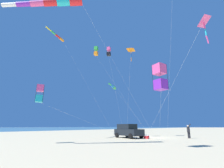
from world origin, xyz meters
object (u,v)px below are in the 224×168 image
(kite_delta_black_fish_shape, at_px, (203,22))
(kite_box_long_streamer_left, at_px, (96,51))
(kite_box_striped_overhead, at_px, (109,52))
(person_adult_flyer, at_px, (188,130))
(kite_windsock_red_high_left, at_px, (55,3))
(person_child_grey_jacket, at_px, (130,130))
(parked_car, at_px, (128,131))
(kite_windsock_long_streamer_right, at_px, (58,37))
(cooler_box, at_px, (146,137))
(kite_windsock_orange_high_right, at_px, (113,87))
(person_child_green_jacket, at_px, (136,130))
(kite_box_magenta_far_left, at_px, (40,93))
(person_bystander_far, at_px, (118,131))
(kite_box_small_distant, at_px, (160,77))
(kite_delta_checkered_midright, at_px, (131,50))

(kite_delta_black_fish_shape, distance_m, kite_box_long_streamer_left, 20.62)
(kite_box_striped_overhead, bearing_deg, kite_delta_black_fish_shape, -22.25)
(person_adult_flyer, distance_m, kite_box_long_streamer_left, 20.92)
(kite_windsock_red_high_left, bearing_deg, person_child_grey_jacket, 96.30)
(parked_car, bearing_deg, kite_windsock_long_streamer_right, -140.10)
(parked_car, relative_size, person_child_grey_jacket, 3.10)
(person_child_grey_jacket, bearing_deg, cooler_box, -49.08)
(kite_windsock_red_high_left, height_order, kite_box_long_streamer_left, kite_box_long_streamer_left)
(kite_box_long_streamer_left, bearing_deg, kite_windsock_orange_high_right, 84.71)
(person_child_green_jacket, height_order, kite_box_magenta_far_left, kite_box_magenta_far_left)
(kite_box_magenta_far_left, bearing_deg, person_bystander_far, 95.02)
(person_adult_flyer, height_order, kite_box_long_streamer_left, kite_box_long_streamer_left)
(person_child_green_jacket, height_order, kite_delta_black_fish_shape, kite_delta_black_fish_shape)
(kite_box_magenta_far_left, bearing_deg, kite_box_long_streamer_left, 107.22)
(kite_box_long_streamer_left, bearing_deg, kite_windsock_long_streamer_right, -95.76)
(kite_delta_black_fish_shape, xyz_separation_m, kite_box_small_distant, (-3.59, -1.40, -4.59))
(kite_box_small_distant, distance_m, kite_box_long_streamer_left, 20.09)
(kite_windsock_long_streamer_right, relative_size, kite_windsock_red_high_left, 0.82)
(kite_windsock_red_high_left, bearing_deg, kite_box_small_distant, 27.31)
(kite_delta_checkered_midright, bearing_deg, parked_car, -75.64)
(kite_box_magenta_far_left, relative_size, kite_box_long_streamer_left, 0.85)
(cooler_box, bearing_deg, person_child_green_jacket, 125.82)
(person_bystander_far, relative_size, kite_box_magenta_far_left, 0.10)
(person_adult_flyer, bearing_deg, kite_windsock_orange_high_right, 169.98)
(kite_windsock_red_high_left, bearing_deg, kite_box_long_streamer_left, 113.41)
(parked_car, height_order, kite_box_small_distant, kite_box_small_distant)
(cooler_box, bearing_deg, kite_box_magenta_far_left, -117.64)
(kite_box_magenta_far_left, height_order, kite_box_striped_overhead, kite_box_striped_overhead)
(kite_windsock_red_high_left, distance_m, kite_box_striped_overhead, 11.92)
(cooler_box, bearing_deg, person_bystander_far, 146.22)
(cooler_box, height_order, person_child_green_jacket, person_child_green_jacket)
(person_bystander_far, height_order, kite_delta_checkered_midright, kite_delta_checkered_midright)
(person_bystander_far, bearing_deg, kite_box_magenta_far_left, -84.98)
(kite_windsock_red_high_left, bearing_deg, cooler_box, 71.02)
(kite_box_magenta_far_left, relative_size, kite_windsock_orange_high_right, 1.43)
(kite_box_magenta_far_left, distance_m, kite_delta_checkered_midright, 18.09)
(cooler_box, xyz_separation_m, kite_box_small_distant, (4.74, -7.65, 5.25))
(parked_car, xyz_separation_m, person_adult_flyer, (7.03, 3.98, 0.07))
(cooler_box, distance_m, kite_windsock_long_streamer_right, 19.78)
(cooler_box, xyz_separation_m, kite_box_magenta_far_left, (-6.08, -11.61, 4.48))
(parked_car, xyz_separation_m, kite_windsock_red_high_left, (-1.65, -12.12, 13.17))
(parked_car, relative_size, kite_box_magenta_far_left, 0.33)
(parked_car, xyz_separation_m, kite_delta_black_fish_shape, (10.91, -6.08, 9.10))
(person_adult_flyer, distance_m, kite_windsock_long_streamer_right, 23.51)
(kite_windsock_red_high_left, xyz_separation_m, kite_box_long_streamer_left, (-5.80, 13.40, 1.75))
(person_bystander_far, bearing_deg, person_adult_flyer, -5.86)
(person_child_grey_jacket, height_order, kite_box_small_distant, kite_box_small_distant)
(person_child_grey_jacket, bearing_deg, person_child_green_jacket, -23.57)
(parked_car, distance_m, cooler_box, 2.69)
(person_bystander_far, xyz_separation_m, kite_delta_checkered_midright, (4.14, -1.99, 14.16))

